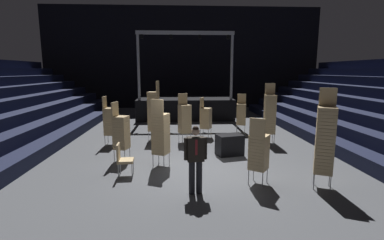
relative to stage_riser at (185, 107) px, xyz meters
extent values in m
cube|color=#515459|center=(0.00, -9.54, -0.76)|extent=(22.00, 30.00, 0.10)
cube|color=black|center=(0.00, 5.46, 3.29)|extent=(22.00, 0.30, 8.00)
cube|color=#191E38|center=(-5.38, -8.54, -0.49)|extent=(0.75, 24.00, 0.45)
cube|color=#191E38|center=(-6.12, -8.54, -0.04)|extent=(0.75, 24.00, 0.45)
cube|color=#191E38|center=(5.38, -8.54, -0.49)|extent=(0.75, 24.00, 0.45)
cube|color=#191E38|center=(6.12, -8.54, -0.04)|extent=(0.75, 24.00, 0.45)
cube|color=black|center=(0.00, 0.02, -0.07)|extent=(5.92, 2.90, 1.28)
cylinder|color=#9EA0A8|center=(-2.71, -1.17, 2.49)|extent=(0.16, 0.16, 3.84)
cylinder|color=#9EA0A8|center=(2.71, -1.17, 2.49)|extent=(0.16, 0.16, 3.84)
cube|color=#9EA0A8|center=(0.00, -1.17, 4.41)|extent=(5.62, 0.20, 0.20)
cylinder|color=black|center=(-2.46, -1.17, 4.19)|extent=(0.18, 0.18, 0.22)
cylinder|color=black|center=(-0.82, -1.17, 4.19)|extent=(0.18, 0.18, 0.22)
cylinder|color=black|center=(0.82, -1.17, 4.19)|extent=(0.18, 0.18, 0.22)
cylinder|color=black|center=(2.46, -1.17, 4.19)|extent=(0.18, 0.18, 0.22)
cylinder|color=black|center=(0.01, -11.34, -0.30)|extent=(0.15, 0.15, 0.83)
cylinder|color=black|center=(-0.17, -11.36, -0.30)|extent=(0.15, 0.15, 0.83)
cube|color=silver|center=(-0.08, -11.41, 0.41)|extent=(0.19, 0.12, 0.59)
cube|color=black|center=(-0.08, -11.35, 0.41)|extent=(0.42, 0.27, 0.59)
cube|color=maroon|center=(-0.07, -11.46, 0.48)|extent=(0.06, 0.02, 0.38)
cylinder|color=black|center=(0.15, -11.33, 0.43)|extent=(0.10, 0.10, 0.54)
cylinder|color=black|center=(-0.31, -11.37, 0.43)|extent=(0.10, 0.10, 0.54)
sphere|color=#DBAD89|center=(-0.08, -11.35, 0.84)|extent=(0.19, 0.19, 0.19)
sphere|color=black|center=(-0.08, -11.35, 0.90)|extent=(0.16, 0.16, 0.16)
cylinder|color=#B2B5BA|center=(-3.02, -6.26, -0.51)|extent=(0.02, 0.02, 0.40)
cylinder|color=#B2B5BA|center=(-3.06, -6.64, -0.51)|extent=(0.02, 0.02, 0.40)
cylinder|color=#B2B5BA|center=(-3.40, -6.23, -0.51)|extent=(0.02, 0.02, 0.40)
cylinder|color=#B2B5BA|center=(-3.43, -6.60, -0.51)|extent=(0.02, 0.02, 0.40)
cube|color=tan|center=(-3.23, -6.43, -0.27)|extent=(0.48, 0.48, 0.08)
cube|color=tan|center=(-3.23, -6.43, -0.18)|extent=(0.48, 0.48, 0.08)
cube|color=tan|center=(-3.23, -6.43, -0.10)|extent=(0.48, 0.48, 0.08)
cube|color=tan|center=(-3.23, -6.43, -0.01)|extent=(0.48, 0.48, 0.08)
cube|color=tan|center=(-3.23, -6.43, 0.07)|extent=(0.48, 0.48, 0.08)
cube|color=tan|center=(-3.23, -6.43, 0.16)|extent=(0.48, 0.48, 0.08)
cube|color=tan|center=(-3.23, -6.43, 0.24)|extent=(0.48, 0.48, 0.08)
cube|color=tan|center=(-3.23, -6.43, 0.33)|extent=(0.48, 0.48, 0.08)
cube|color=tan|center=(-3.23, -6.43, 0.41)|extent=(0.48, 0.48, 0.08)
cube|color=tan|center=(-3.23, -6.43, 0.50)|extent=(0.48, 0.48, 0.08)
cube|color=tan|center=(-3.23, -6.43, 0.58)|extent=(0.48, 0.48, 0.08)
cube|color=tan|center=(-3.23, -6.43, 0.67)|extent=(0.48, 0.48, 0.08)
cube|color=tan|center=(-3.23, -6.43, 0.75)|extent=(0.48, 0.48, 0.08)
cube|color=tan|center=(-3.42, -6.41, 1.02)|extent=(0.08, 0.41, 0.46)
cylinder|color=#B2B5BA|center=(2.72, -4.77, -0.51)|extent=(0.02, 0.02, 0.40)
cylinder|color=#B2B5BA|center=(2.35, -4.68, -0.51)|extent=(0.02, 0.02, 0.40)
cylinder|color=#B2B5BA|center=(2.81, -4.40, -0.51)|extent=(0.02, 0.02, 0.40)
cylinder|color=#B2B5BA|center=(2.44, -4.31, -0.51)|extent=(0.02, 0.02, 0.40)
cube|color=tan|center=(2.58, -4.54, -0.27)|extent=(0.53, 0.53, 0.08)
cube|color=tan|center=(2.58, -4.54, -0.18)|extent=(0.53, 0.53, 0.08)
cube|color=tan|center=(2.58, -4.54, -0.10)|extent=(0.53, 0.53, 0.08)
cube|color=tan|center=(2.58, -4.54, -0.01)|extent=(0.53, 0.53, 0.08)
cube|color=tan|center=(2.58, -4.54, 0.07)|extent=(0.53, 0.53, 0.08)
cube|color=tan|center=(2.58, -4.54, 0.16)|extent=(0.53, 0.53, 0.08)
cube|color=tan|center=(2.58, -4.54, 0.24)|extent=(0.53, 0.53, 0.08)
cube|color=tan|center=(2.58, -4.54, 0.33)|extent=(0.53, 0.53, 0.08)
cube|color=tan|center=(2.58, -4.54, 0.41)|extent=(0.53, 0.53, 0.08)
cube|color=tan|center=(2.58, -4.54, 0.50)|extent=(0.53, 0.53, 0.08)
cube|color=tan|center=(2.58, -4.54, 0.58)|extent=(0.53, 0.53, 0.08)
cube|color=tan|center=(2.58, -4.54, 0.67)|extent=(0.53, 0.53, 0.08)
cube|color=tan|center=(2.62, -4.35, 0.94)|extent=(0.41, 0.14, 0.46)
cylinder|color=#B2B5BA|center=(0.05, -6.34, -0.51)|extent=(0.02, 0.02, 0.40)
cylinder|color=#B2B5BA|center=(-0.30, -6.49, -0.51)|extent=(0.02, 0.02, 0.40)
cylinder|color=#B2B5BA|center=(-0.10, -5.99, -0.51)|extent=(0.02, 0.02, 0.40)
cylinder|color=#B2B5BA|center=(-0.45, -6.13, -0.51)|extent=(0.02, 0.02, 0.40)
cube|color=tan|center=(-0.20, -6.24, -0.27)|extent=(0.57, 0.57, 0.08)
cube|color=tan|center=(-0.20, -6.24, -0.18)|extent=(0.57, 0.57, 0.08)
cube|color=tan|center=(-0.20, -6.24, -0.10)|extent=(0.57, 0.57, 0.08)
cube|color=tan|center=(-0.20, -6.24, -0.01)|extent=(0.57, 0.57, 0.08)
cube|color=tan|center=(-0.20, -6.24, 0.07)|extent=(0.57, 0.57, 0.08)
cube|color=tan|center=(-0.20, -6.24, 0.16)|extent=(0.57, 0.57, 0.08)
cube|color=tan|center=(-0.20, -6.24, 0.24)|extent=(0.57, 0.57, 0.08)
cube|color=tan|center=(-0.20, -6.24, 0.33)|extent=(0.57, 0.57, 0.08)
cube|color=tan|center=(-0.20, -6.24, 0.41)|extent=(0.57, 0.57, 0.08)
cube|color=tan|center=(-0.20, -6.24, 0.50)|extent=(0.57, 0.57, 0.08)
cube|color=tan|center=(-0.20, -6.24, 0.58)|extent=(0.57, 0.57, 0.08)
cube|color=tan|center=(-0.20, -6.24, 0.67)|extent=(0.57, 0.57, 0.08)
cube|color=tan|center=(-0.20, -6.24, 0.75)|extent=(0.57, 0.57, 0.08)
cube|color=tan|center=(-0.20, -6.24, 0.84)|extent=(0.57, 0.57, 0.08)
cube|color=tan|center=(-0.27, -6.06, 1.11)|extent=(0.39, 0.20, 0.46)
cylinder|color=#B2B5BA|center=(1.58, -10.56, -0.51)|extent=(0.02, 0.02, 0.40)
cylinder|color=#B2B5BA|center=(1.89, -10.78, -0.51)|extent=(0.02, 0.02, 0.40)
cylinder|color=#B2B5BA|center=(1.36, -10.87, -0.51)|extent=(0.02, 0.02, 0.40)
cylinder|color=#B2B5BA|center=(1.67, -11.09, -0.51)|extent=(0.02, 0.02, 0.40)
cube|color=tan|center=(1.62, -10.83, -0.27)|extent=(0.61, 0.61, 0.08)
cube|color=tan|center=(1.62, -10.83, -0.18)|extent=(0.61, 0.61, 0.08)
cube|color=tan|center=(1.62, -10.83, -0.10)|extent=(0.61, 0.61, 0.08)
cube|color=tan|center=(1.62, -10.83, -0.01)|extent=(0.61, 0.61, 0.08)
cube|color=tan|center=(1.62, -10.83, 0.07)|extent=(0.61, 0.61, 0.08)
cube|color=tan|center=(1.62, -10.83, 0.16)|extent=(0.61, 0.61, 0.08)
cube|color=tan|center=(1.62, -10.83, 0.24)|extent=(0.61, 0.61, 0.08)
cube|color=tan|center=(1.62, -10.83, 0.33)|extent=(0.61, 0.61, 0.08)
cube|color=tan|center=(1.62, -10.83, 0.41)|extent=(0.61, 0.61, 0.08)
cube|color=tan|center=(1.62, -10.83, 0.50)|extent=(0.61, 0.61, 0.08)
cube|color=tan|center=(1.62, -10.83, 0.58)|extent=(0.61, 0.61, 0.08)
cube|color=tan|center=(1.51, -10.99, 0.85)|extent=(0.36, 0.27, 0.46)
cylinder|color=#B2B5BA|center=(3.47, -6.76, -0.51)|extent=(0.02, 0.02, 0.40)
cylinder|color=#B2B5BA|center=(3.09, -6.71, -0.51)|extent=(0.02, 0.02, 0.40)
cylinder|color=#B2B5BA|center=(3.52, -6.38, -0.51)|extent=(0.02, 0.02, 0.40)
cylinder|color=#B2B5BA|center=(3.14, -6.33, -0.51)|extent=(0.02, 0.02, 0.40)
cube|color=tan|center=(3.30, -6.54, -0.27)|extent=(0.50, 0.50, 0.08)
cube|color=tan|center=(3.30, -6.54, -0.18)|extent=(0.50, 0.50, 0.08)
cube|color=tan|center=(3.30, -6.54, -0.10)|extent=(0.50, 0.50, 0.08)
cube|color=tan|center=(3.30, -6.54, -0.01)|extent=(0.50, 0.50, 0.08)
cube|color=tan|center=(3.30, -6.54, 0.07)|extent=(0.50, 0.50, 0.08)
cube|color=tan|center=(3.30, -6.54, 0.16)|extent=(0.50, 0.50, 0.08)
cube|color=tan|center=(3.30, -6.54, 0.24)|extent=(0.50, 0.50, 0.08)
cube|color=tan|center=(3.30, -6.54, 0.33)|extent=(0.50, 0.50, 0.08)
cube|color=tan|center=(3.30, -6.54, 0.41)|extent=(0.50, 0.50, 0.08)
cube|color=tan|center=(3.30, -6.54, 0.50)|extent=(0.50, 0.50, 0.08)
cube|color=tan|center=(3.30, -6.54, 0.58)|extent=(0.50, 0.50, 0.08)
cube|color=tan|center=(3.30, -6.54, 0.67)|extent=(0.50, 0.50, 0.08)
cube|color=tan|center=(3.30, -6.54, 0.75)|extent=(0.50, 0.50, 0.08)
cube|color=tan|center=(3.30, -6.54, 0.84)|extent=(0.50, 0.50, 0.08)
cube|color=tan|center=(3.30, -6.54, 0.92)|extent=(0.50, 0.50, 0.08)
cube|color=tan|center=(3.30, -6.54, 1.01)|extent=(0.50, 0.50, 0.08)
cube|color=tan|center=(3.30, -6.54, 1.09)|extent=(0.50, 0.50, 0.08)
cube|color=tan|center=(3.30, -6.54, 1.18)|extent=(0.50, 0.50, 0.08)
cube|color=tan|center=(3.30, -6.54, 1.26)|extent=(0.50, 0.50, 0.08)
cube|color=tan|center=(3.33, -6.35, 1.53)|extent=(0.41, 0.11, 0.46)
cylinder|color=#B2B5BA|center=(1.03, -5.25, -0.51)|extent=(0.02, 0.02, 0.40)
cylinder|color=#B2B5BA|center=(0.87, -5.60, -0.51)|extent=(0.02, 0.02, 0.40)
cylinder|color=#B2B5BA|center=(0.69, -5.09, -0.51)|extent=(0.02, 0.02, 0.40)
cylinder|color=#B2B5BA|center=(0.53, -5.44, -0.51)|extent=(0.02, 0.02, 0.40)
cube|color=tan|center=(0.78, -5.35, -0.27)|extent=(0.58, 0.58, 0.08)
cube|color=tan|center=(0.78, -5.35, -0.18)|extent=(0.58, 0.58, 0.08)
cube|color=tan|center=(0.78, -5.35, -0.10)|extent=(0.58, 0.58, 0.08)
cube|color=tan|center=(0.78, -5.35, -0.01)|extent=(0.58, 0.58, 0.08)
cube|color=tan|center=(0.78, -5.35, 0.07)|extent=(0.58, 0.58, 0.08)
cube|color=tan|center=(0.78, -5.35, 0.16)|extent=(0.58, 0.58, 0.08)
cube|color=tan|center=(0.78, -5.35, 0.24)|extent=(0.58, 0.58, 0.08)
cube|color=tan|center=(0.78, -5.35, 0.33)|extent=(0.58, 0.58, 0.08)
cube|color=tan|center=(0.78, -5.35, 0.41)|extent=(0.58, 0.58, 0.08)
cube|color=tan|center=(0.78, -5.35, 0.50)|extent=(0.58, 0.58, 0.08)
cube|color=tan|center=(0.78, -5.35, 0.58)|extent=(0.58, 0.58, 0.08)
cube|color=tan|center=(0.60, -5.26, 0.85)|extent=(0.22, 0.39, 0.46)
cylinder|color=#B2B5BA|center=(3.28, -11.44, -0.51)|extent=(0.02, 0.02, 0.40)
cylinder|color=#B2B5BA|center=(2.93, -11.29, -0.51)|extent=(0.02, 0.02, 0.40)
cylinder|color=#B2B5BA|center=(3.44, -11.10, -0.51)|extent=(0.02, 0.02, 0.40)
cylinder|color=#B2B5BA|center=(3.09, -10.94, -0.51)|extent=(0.02, 0.02, 0.40)
cube|color=tan|center=(3.18, -11.19, -0.27)|extent=(0.58, 0.58, 0.08)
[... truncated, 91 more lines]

